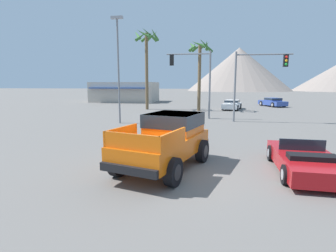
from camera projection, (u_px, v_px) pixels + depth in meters
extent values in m
plane|color=slate|center=(176.00, 174.00, 8.92)|extent=(320.00, 320.00, 0.00)
cube|color=orange|center=(164.00, 146.00, 9.35)|extent=(3.13, 4.78, 0.66)
cube|color=orange|center=(174.00, 123.00, 10.02)|extent=(2.26, 2.37, 0.76)
cube|color=#1E2833|center=(174.00, 120.00, 10.00)|extent=(2.31, 2.42, 0.49)
cube|color=orange|center=(122.00, 134.00, 8.55)|extent=(0.59, 1.71, 0.48)
cube|color=orange|center=(173.00, 139.00, 7.76)|extent=(0.59, 1.71, 0.48)
cube|color=orange|center=(131.00, 142.00, 7.41)|extent=(1.80, 0.61, 0.48)
cube|color=black|center=(187.00, 140.00, 11.39)|extent=(1.86, 0.70, 0.24)
cube|color=black|center=(128.00, 170.00, 7.37)|extent=(1.86, 0.70, 0.24)
cylinder|color=black|center=(157.00, 146.00, 11.05)|extent=(0.53, 0.92, 0.88)
cylinder|color=#232326|center=(157.00, 146.00, 11.05)|extent=(0.43, 0.55, 0.48)
cylinder|color=black|center=(202.00, 151.00, 10.20)|extent=(0.53, 0.92, 0.88)
cylinder|color=#232326|center=(202.00, 151.00, 10.20)|extent=(0.43, 0.55, 0.48)
cylinder|color=black|center=(118.00, 163.00, 8.62)|extent=(0.53, 0.92, 0.88)
cylinder|color=#232326|center=(118.00, 163.00, 8.62)|extent=(0.43, 0.55, 0.48)
cylinder|color=black|center=(173.00, 172.00, 7.77)|extent=(0.53, 0.92, 0.88)
cylinder|color=#232326|center=(173.00, 172.00, 7.77)|extent=(0.43, 0.55, 0.48)
cube|color=#B21419|center=(305.00, 161.00, 8.96)|extent=(2.04, 4.24, 0.50)
cube|color=#1E2833|center=(302.00, 145.00, 9.33)|extent=(1.54, 0.14, 0.40)
cube|color=black|center=(313.00, 157.00, 8.21)|extent=(1.48, 0.66, 0.16)
cylinder|color=black|center=(271.00, 153.00, 10.40)|extent=(0.25, 0.62, 0.61)
cylinder|color=#9E9EA3|center=(271.00, 153.00, 10.40)|extent=(0.25, 0.35, 0.34)
cylinder|color=black|center=(319.00, 155.00, 10.04)|extent=(0.25, 0.62, 0.61)
cylinder|color=#9E9EA3|center=(319.00, 155.00, 10.04)|extent=(0.25, 0.35, 0.34)
cylinder|color=black|center=(286.00, 175.00, 7.91)|extent=(0.25, 0.62, 0.61)
cylinder|color=#9E9EA3|center=(286.00, 175.00, 7.91)|extent=(0.25, 0.35, 0.34)
cube|color=#334C9E|center=(272.00, 103.00, 35.54)|extent=(3.22, 4.58, 0.58)
cube|color=#334C9E|center=(273.00, 99.00, 35.36)|extent=(2.09, 2.23, 0.40)
cube|color=#1E2833|center=(273.00, 99.00, 35.36)|extent=(2.14, 2.27, 0.24)
cylinder|color=black|center=(261.00, 103.00, 36.63)|extent=(0.45, 0.70, 0.66)
cylinder|color=#9E9EA3|center=(261.00, 103.00, 36.63)|extent=(0.35, 0.42, 0.36)
cylinder|color=black|center=(272.00, 103.00, 37.02)|extent=(0.45, 0.70, 0.66)
cylinder|color=#9E9EA3|center=(272.00, 103.00, 37.02)|extent=(0.35, 0.42, 0.36)
cylinder|color=black|center=(273.00, 105.00, 34.11)|extent=(0.45, 0.70, 0.66)
cylinder|color=#9E9EA3|center=(273.00, 105.00, 34.11)|extent=(0.35, 0.42, 0.36)
cylinder|color=black|center=(284.00, 105.00, 34.50)|extent=(0.45, 0.70, 0.66)
cylinder|color=#9E9EA3|center=(284.00, 105.00, 34.50)|extent=(0.35, 0.42, 0.36)
cube|color=white|center=(232.00, 106.00, 31.40)|extent=(2.72, 4.70, 0.57)
cube|color=white|center=(232.00, 101.00, 31.43)|extent=(1.92, 2.16, 0.39)
cube|color=#1E2833|center=(232.00, 101.00, 31.42)|extent=(1.96, 2.20, 0.23)
cylinder|color=black|center=(237.00, 108.00, 29.86)|extent=(0.36, 0.66, 0.63)
cylinder|color=#9E9EA3|center=(237.00, 108.00, 29.86)|extent=(0.31, 0.39, 0.35)
cylinder|color=black|center=(223.00, 107.00, 30.48)|extent=(0.36, 0.66, 0.63)
cylinder|color=#9E9EA3|center=(223.00, 107.00, 30.48)|extent=(0.31, 0.39, 0.35)
cylinder|color=black|center=(240.00, 106.00, 32.37)|extent=(0.36, 0.66, 0.63)
cylinder|color=#9E9EA3|center=(240.00, 106.00, 32.37)|extent=(0.31, 0.39, 0.35)
cylinder|color=black|center=(227.00, 106.00, 32.99)|extent=(0.36, 0.66, 0.63)
cylinder|color=#9E9EA3|center=(227.00, 106.00, 32.99)|extent=(0.31, 0.39, 0.35)
cylinder|color=slate|center=(235.00, 87.00, 20.85)|extent=(0.16, 0.16, 5.52)
cylinder|color=slate|center=(264.00, 54.00, 20.13)|extent=(4.22, 0.11, 0.11)
cube|color=black|center=(286.00, 61.00, 19.97)|extent=(0.34, 0.26, 0.90)
sphere|color=red|center=(287.00, 57.00, 19.79)|extent=(0.20, 0.20, 0.20)
sphere|color=orange|center=(286.00, 61.00, 19.83)|extent=(0.20, 0.20, 0.20)
sphere|color=green|center=(286.00, 64.00, 19.87)|extent=(0.20, 0.20, 0.20)
cylinder|color=slate|center=(210.00, 85.00, 22.58)|extent=(0.16, 0.16, 5.81)
cylinder|color=slate|center=(188.00, 54.00, 22.44)|extent=(3.76, 0.11, 0.11)
cube|color=black|center=(172.00, 60.00, 22.73)|extent=(0.34, 0.26, 0.90)
sphere|color=red|center=(172.00, 57.00, 22.83)|extent=(0.20, 0.20, 0.20)
sphere|color=orange|center=(172.00, 60.00, 22.88)|extent=(0.20, 0.20, 0.20)
sphere|color=green|center=(172.00, 64.00, 22.92)|extent=(0.20, 0.20, 0.20)
cylinder|color=slate|center=(119.00, 73.00, 19.85)|extent=(0.14, 0.14, 7.75)
cube|color=#99999E|center=(117.00, 17.00, 19.22)|extent=(0.90, 0.24, 0.20)
cylinder|color=brown|center=(147.00, 72.00, 30.79)|extent=(0.36, 0.41, 8.82)
cone|color=#386B2D|center=(155.00, 34.00, 29.78)|extent=(0.69, 2.06, 1.24)
cone|color=#386B2D|center=(152.00, 36.00, 30.83)|extent=(1.80, 1.29, 1.19)
cone|color=#386B2D|center=(147.00, 37.00, 30.96)|extent=(1.62, 0.55, 1.34)
cone|color=#386B2D|center=(141.00, 36.00, 30.72)|extent=(1.26, 1.62, 1.34)
cone|color=#386B2D|center=(137.00, 35.00, 29.71)|extent=(1.36, 1.93, 1.36)
cone|color=#386B2D|center=(143.00, 33.00, 29.21)|extent=(1.84, 0.54, 1.20)
cone|color=#386B2D|center=(150.00, 34.00, 29.16)|extent=(1.81, 1.37, 1.56)
cylinder|color=brown|center=(199.00, 78.00, 29.36)|extent=(0.36, 0.52, 7.40)
cone|color=#386B2D|center=(207.00, 45.00, 28.59)|extent=(0.39, 1.48, 1.04)
cone|color=#386B2D|center=(204.00, 46.00, 29.17)|extent=(1.35, 1.26, 0.87)
cone|color=#386B2D|center=(198.00, 47.00, 29.52)|extent=(1.58, 0.81, 1.21)
cone|color=#386B2D|center=(193.00, 47.00, 29.19)|extent=(0.99, 1.61, 1.28)
cone|color=#386B2D|center=(192.00, 45.00, 28.50)|extent=(1.03, 1.79, 1.08)
cone|color=#386B2D|center=(199.00, 44.00, 27.99)|extent=(1.59, 0.59, 0.92)
cone|color=#386B2D|center=(206.00, 45.00, 27.87)|extent=(1.68, 1.48, 1.48)
cube|color=#BCB2A3|center=(125.00, 92.00, 45.04)|extent=(10.58, 6.81, 3.32)
cube|color=#335193|center=(118.00, 88.00, 41.26)|extent=(9.52, 0.70, 0.20)
cone|color=gray|center=(239.00, 77.00, 120.83)|extent=(44.83, 44.83, 12.80)
cone|color=gray|center=(239.00, 69.00, 117.96)|extent=(45.94, 45.94, 19.09)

